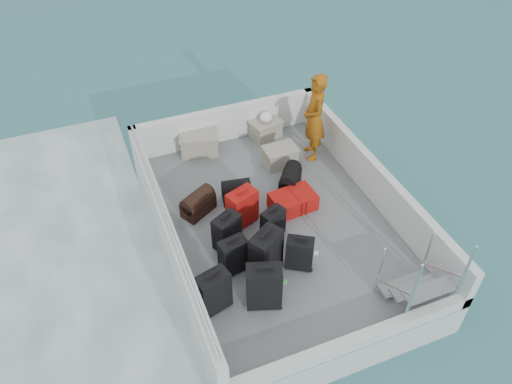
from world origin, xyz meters
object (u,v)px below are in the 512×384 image
crate_0 (200,144)px  passenger (314,118)px  suitcase_0 (214,292)px  suitcase_7 (273,224)px  crate_2 (266,130)px  suitcase_1 (233,256)px  crate_1 (198,144)px  suitcase_6 (300,254)px  suitcase_3 (264,287)px  suitcase_8 (293,201)px  crate_3 (280,157)px  suitcase_5 (242,208)px  suitcase_2 (227,232)px  suitcase_4 (266,252)px

crate_0 → passenger: (1.88, -0.85, 0.63)m
suitcase_0 → suitcase_7: 1.57m
crate_2 → passenger: bearing=-56.7°
suitcase_1 → crate_0: suitcase_1 is taller
suitcase_7 → passenger: 2.27m
suitcase_1 → crate_1: size_ratio=0.97×
suitcase_6 → crate_1: (-0.56, 3.19, -0.09)m
suitcase_3 → crate_0: suitcase_3 is taller
suitcase_6 → crate_0: 3.23m
crate_0 → passenger: size_ratio=0.39×
suitcase_3 → crate_1: (0.16, 3.60, -0.17)m
suitcase_8 → crate_0: bearing=20.5°
crate_1 → suitcase_3: bearing=-92.6°
crate_3 → crate_0: bearing=144.0°
suitcase_7 → passenger: (1.48, 1.62, 0.57)m
suitcase_8 → suitcase_7: bearing=124.5°
suitcase_5 → suitcase_7: (0.33, -0.44, -0.06)m
suitcase_1 → crate_2: bearing=49.5°
suitcase_5 → crate_1: bearing=73.5°
suitcase_3 → crate_1: size_ratio=1.16×
suitcase_2 → suitcase_6: size_ratio=1.09×
suitcase_0 → crate_3: bearing=35.6°
suitcase_0 → crate_1: suitcase_0 is taller
suitcase_2 → suitcase_3: size_ratio=0.83×
suitcase_4 → crate_0: suitcase_4 is taller
suitcase_3 → suitcase_8: suitcase_3 is taller
suitcase_1 → suitcase_2: (0.07, 0.48, -0.00)m
suitcase_1 → suitcase_8: bearing=23.0°
suitcase_3 → suitcase_4: 0.61m
suitcase_1 → suitcase_5: (0.46, 0.86, 0.02)m
suitcase_6 → suitcase_3: bearing=-118.3°
suitcase_2 → suitcase_7: bearing=-31.6°
suitcase_4 → suitcase_8: (0.91, 1.03, -0.21)m
crate_2 → passenger: 1.21m
suitcase_5 → crate_0: 2.04m
suitcase_5 → passenger: 2.22m
suitcase_6 → crate_0: (-0.52, 3.19, -0.08)m
suitcase_8 → suitcase_6: bearing=154.4°
crate_2 → suitcase_5: bearing=-121.5°
suitcase_0 → suitcase_7: suitcase_0 is taller
suitcase_0 → crate_2: suitcase_0 is taller
suitcase_1 → suitcase_5: size_ratio=0.94×
crate_0 → crate_1: 0.05m
suitcase_4 → suitcase_8: size_ratio=0.98×
crate_1 → crate_2: 1.37m
suitcase_0 → crate_2: size_ratio=1.22×
crate_3 → passenger: 0.93m
suitcase_2 → suitcase_4: (0.37, -0.63, 0.06)m
suitcase_4 → crate_1: bearing=59.9°
suitcase_1 → crate_3: (1.62, 2.01, -0.13)m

